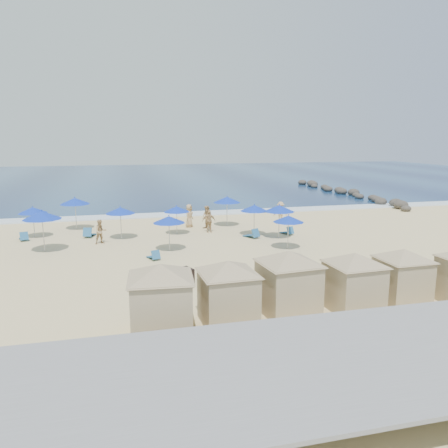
{
  "coord_description": "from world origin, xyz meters",
  "views": [
    {
      "loc": [
        -4.41,
        -25.08,
        7.15
      ],
      "look_at": [
        2.56,
        3.0,
        1.44
      ],
      "focal_mm": 35.0,
      "sensor_mm": 36.0,
      "label": 1
    }
  ],
  "objects": [
    {
      "name": "ground",
      "position": [
        0.0,
        0.0,
        0.0
      ],
      "size": [
        160.0,
        160.0,
        0.0
      ],
      "primitive_type": "plane",
      "color": "beige",
      "rests_on": "ground"
    },
    {
      "name": "ocean",
      "position": [
        0.0,
        55.0,
        0.03
      ],
      "size": [
        160.0,
        80.0,
        0.06
      ],
      "primitive_type": "cube",
      "color": "navy",
      "rests_on": "ground"
    },
    {
      "name": "surf_line",
      "position": [
        0.0,
        15.5,
        0.04
      ],
      "size": [
        160.0,
        2.5,
        0.08
      ],
      "primitive_type": "cube",
      "color": "white",
      "rests_on": "ground"
    },
    {
      "name": "seawall",
      "position": [
        0.0,
        -13.5,
        0.65
      ],
      "size": [
        160.0,
        6.1,
        1.22
      ],
      "color": "gray",
      "rests_on": "ground"
    },
    {
      "name": "rock_jetty",
      "position": [
        24.01,
        24.9,
        0.36
      ],
      "size": [
        2.56,
        26.66,
        0.96
      ],
      "color": "#2F2A27",
      "rests_on": "ground"
    },
    {
      "name": "trash_bin",
      "position": [
        -1.33,
        -4.41,
        0.39
      ],
      "size": [
        1.01,
        1.01,
        0.78
      ],
      "primitive_type": "cube",
      "rotation": [
        0.0,
        0.0,
        0.38
      ],
      "color": "black",
      "rests_on": "ground"
    },
    {
      "name": "cabana_0",
      "position": [
        -3.0,
        -9.82,
        1.7
      ],
      "size": [
        4.71,
        4.71,
        2.96
      ],
      "color": "tan",
      "rests_on": "ground"
    },
    {
      "name": "cabana_1",
      "position": [
        -0.37,
        -9.47,
        1.59
      ],
      "size": [
        4.44,
        4.44,
        2.78
      ],
      "color": "tan",
      "rests_on": "ground"
    },
    {
      "name": "cabana_2",
      "position": [
        2.29,
        -9.09,
        1.67
      ],
      "size": [
        4.64,
        4.64,
        2.92
      ],
      "color": "tan",
      "rests_on": "ground"
    },
    {
      "name": "cabana_3",
      "position": [
        5.08,
        -9.44,
        1.57
      ],
      "size": [
        4.35,
        4.35,
        2.73
      ],
      "color": "tan",
      "rests_on": "ground"
    },
    {
      "name": "cabana_4",
      "position": [
        7.69,
        -9.06,
        1.51
      ],
      "size": [
        4.2,
        4.2,
        2.64
      ],
      "color": "tan",
      "rests_on": "ground"
    },
    {
      "name": "umbrella_0",
      "position": [
        -10.34,
        8.41,
        2.03
      ],
      "size": [
        2.05,
        2.05,
        2.34
      ],
      "color": "#A5A8AD",
      "rests_on": "ground"
    },
    {
      "name": "umbrella_1",
      "position": [
        -9.04,
        3.93,
        2.37
      ],
      "size": [
        2.4,
        2.4,
        2.74
      ],
      "color": "#A5A8AD",
      "rests_on": "ground"
    },
    {
      "name": "umbrella_2",
      "position": [
        -7.61,
        10.68,
        2.28
      ],
      "size": [
        2.31,
        2.31,
        2.63
      ],
      "color": "#A5A8AD",
      "rests_on": "ground"
    },
    {
      "name": "umbrella_3",
      "position": [
        -4.2,
        6.46,
        2.08
      ],
      "size": [
        2.11,
        2.11,
        2.4
      ],
      "color": "#A5A8AD",
      "rests_on": "ground"
    },
    {
      "name": "umbrella_4",
      "position": [
        -1.24,
        2.28,
        2.04
      ],
      "size": [
        2.07,
        2.07,
        2.36
      ],
      "color": "#A5A8AD",
      "rests_on": "ground"
    },
    {
      "name": "umbrella_5",
      "position": [
        -0.1,
        7.02,
        1.93
      ],
      "size": [
        1.95,
        1.95,
        2.22
      ],
      "color": "#A5A8AD",
      "rests_on": "ground"
    },
    {
      "name": "umbrella_6",
      "position": [
        5.41,
        5.21,
        2.08
      ],
      "size": [
        2.1,
        2.1,
        2.4
      ],
      "color": "#A5A8AD",
      "rests_on": "ground"
    },
    {
      "name": "umbrella_7",
      "position": [
        4.35,
        9.16,
        2.2
      ],
      "size": [
        2.23,
        2.23,
        2.54
      ],
      "color": "#A5A8AD",
      "rests_on": "ground"
    },
    {
      "name": "umbrella_8",
      "position": [
        6.9,
        3.97,
        2.19
      ],
      "size": [
        2.22,
        2.22,
        2.52
      ],
      "color": "#A5A8AD",
      "rests_on": "ground"
    },
    {
      "name": "umbrella_9",
      "position": [
        6.34,
        0.87,
        2.0
      ],
      "size": [
        2.03,
        2.03,
        2.31
      ],
      "color": "#A5A8AD",
      "rests_on": "ground"
    },
    {
      "name": "beach_chair_1",
      "position": [
        -10.94,
        7.59,
        0.24
      ],
      "size": [
        0.86,
        1.34,
        0.68
      ],
      "color": "#286394",
      "rests_on": "ground"
    },
    {
      "name": "beach_chair_2",
      "position": [
        -6.5,
        7.68,
        0.26
      ],
      "size": [
        0.94,
        1.49,
        0.76
      ],
      "color": "#286394",
      "rests_on": "ground"
    },
    {
      "name": "beach_chair_3",
      "position": [
        -2.4,
        0.42,
        0.22
      ],
      "size": [
        0.81,
        1.24,
        0.63
      ],
      "color": "#286394",
      "rests_on": "ground"
    },
    {
      "name": "beach_chair_4",
      "position": [
        5.08,
        4.51,
        0.25
      ],
      "size": [
        1.08,
        1.45,
        0.73
      ],
      "color": "#286394",
      "rests_on": "ground"
    },
    {
      "name": "beach_chair_5",
      "position": [
        8.01,
        4.96,
        0.23
      ],
      "size": [
        0.8,
        1.29,
        0.66
      ],
      "color": "#286394",
      "rests_on": "ground"
    },
    {
      "name": "beachgoer_1",
      "position": [
        -5.59,
        5.36,
        0.84
      ],
      "size": [
        0.97,
        0.86,
        1.68
      ],
      "primitive_type": "imported",
      "rotation": [
        0.0,
        0.0,
        0.32
      ],
      "color": "tan",
      "rests_on": "ground"
    },
    {
      "name": "beachgoer_2",
      "position": [
        2.41,
        7.22,
        0.87
      ],
      "size": [
        1.03,
        0.47,
        1.74
      ],
      "primitive_type": "imported",
      "rotation": [
        0.0,
        0.0,
        6.24
      ],
      "color": "tan",
      "rests_on": "ground"
    },
    {
      "name": "beachgoer_3",
      "position": [
        9.17,
        9.5,
        0.9
      ],
      "size": [
        1.34,
        1.14,
        1.81
      ],
      "primitive_type": "imported",
      "rotation": [
        0.0,
        0.0,
        5.8
      ],
      "color": "tan",
      "rests_on": "ground"
    },
    {
      "name": "beachgoer_4",
      "position": [
        1.25,
        9.51,
        0.94
      ],
      "size": [
        1.01,
        1.09,
        1.88
      ],
      "primitive_type": "imported",
      "rotation": [
        0.0,
        0.0,
        0.98
      ],
      "color": "tan",
      "rests_on": "ground"
    },
    {
      "name": "beachgoer_5",
      "position": [
        2.5,
        8.35,
        0.94
      ],
      "size": [
        1.09,
        1.15,
        1.88
      ],
      "primitive_type": "imported",
      "rotation": [
        0.0,
        0.0,
        5.29
      ],
      "color": "tan",
      "rests_on": "ground"
    }
  ]
}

